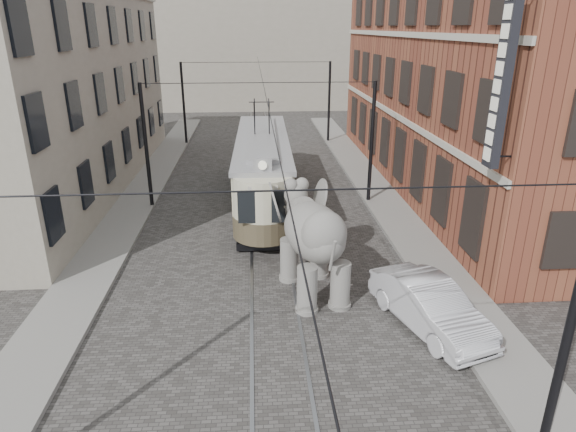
{
  "coord_description": "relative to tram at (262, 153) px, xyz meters",
  "views": [
    {
      "loc": [
        -0.53,
        -17.38,
        8.36
      ],
      "look_at": [
        0.62,
        -1.11,
        2.1
      ],
      "focal_mm": 30.87,
      "sensor_mm": 36.0,
      "label": 1
    }
  ],
  "objects": [
    {
      "name": "elephant",
      "position": [
        1.45,
        -9.5,
        -0.81
      ],
      "size": [
        4.04,
        6.03,
        3.41
      ],
      "primitive_type": null,
      "rotation": [
        0.0,
        0.0,
        0.19
      ],
      "color": "slate",
      "rests_on": "ground"
    },
    {
      "name": "brick_building",
      "position": [
        11.1,
        2.34,
        3.48
      ],
      "size": [
        8.0,
        26.0,
        12.0
      ],
      "primitive_type": "cube",
      "color": "brown",
      "rests_on": "ground"
    },
    {
      "name": "stucco_building",
      "position": [
        -10.9,
        3.34,
        2.48
      ],
      "size": [
        7.0,
        24.0,
        10.0
      ],
      "primitive_type": "cube",
      "color": "gray",
      "rests_on": "ground"
    },
    {
      "name": "tram",
      "position": [
        0.0,
        0.0,
        0.0
      ],
      "size": [
        2.85,
        12.72,
        5.03
      ],
      "primitive_type": null,
      "rotation": [
        0.0,
        0.0,
        -0.02
      ],
      "color": "beige",
      "rests_on": "ground"
    },
    {
      "name": "distant_block",
      "position": [
        0.1,
        33.34,
        4.48
      ],
      "size": [
        28.0,
        10.0,
        14.0
      ],
      "primitive_type": "cube",
      "color": "gray",
      "rests_on": "ground"
    },
    {
      "name": "sidewalk_right",
      "position": [
        6.1,
        -6.66,
        -2.44
      ],
      "size": [
        2.0,
        60.0,
        0.15
      ],
      "primitive_type": "cube",
      "color": "slate",
      "rests_on": "ground"
    },
    {
      "name": "catenary",
      "position": [
        -0.1,
        -1.66,
        0.48
      ],
      "size": [
        11.0,
        30.2,
        6.0
      ],
      "primitive_type": null,
      "color": "black",
      "rests_on": "ground"
    },
    {
      "name": "parked_car",
      "position": [
        4.61,
        -11.78,
        -1.79
      ],
      "size": [
        2.85,
        4.65,
        1.45
      ],
      "primitive_type": "imported",
      "rotation": [
        0.0,
        0.0,
        0.32
      ],
      "color": "#B4B3B8",
      "rests_on": "ground"
    },
    {
      "name": "sidewalk_left",
      "position": [
        -6.4,
        -6.66,
        -2.44
      ],
      "size": [
        2.0,
        60.0,
        0.15
      ],
      "primitive_type": "cube",
      "color": "slate",
      "rests_on": "ground"
    },
    {
      "name": "tram_rails",
      "position": [
        0.1,
        -6.66,
        -2.5
      ],
      "size": [
        1.54,
        80.0,
        0.02
      ],
      "primitive_type": null,
      "color": "slate",
      "rests_on": "ground"
    },
    {
      "name": "ground",
      "position": [
        0.1,
        -6.66,
        -2.52
      ],
      "size": [
        120.0,
        120.0,
        0.0
      ],
      "primitive_type": "plane",
      "color": "#494643"
    }
  ]
}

